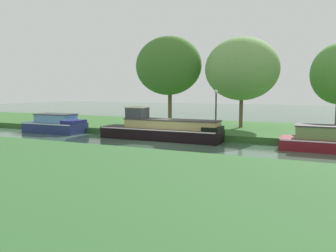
% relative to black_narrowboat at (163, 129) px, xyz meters
% --- Properties ---
extents(ground_plane, '(120.00, 120.00, 0.00)m').
position_rel_black_narrowboat_xyz_m(ground_plane, '(0.49, -1.20, -0.66)').
color(ground_plane, '#3D5A46').
extents(riverbank_far, '(72.00, 10.00, 0.40)m').
position_rel_black_narrowboat_xyz_m(riverbank_far, '(0.49, 5.80, -0.46)').
color(riverbank_far, '#325F29').
rests_on(riverbank_far, ground_plane).
extents(riverbank_near, '(72.00, 10.00, 0.40)m').
position_rel_black_narrowboat_xyz_m(riverbank_near, '(0.49, -10.20, -0.46)').
color(riverbank_near, '#305E2E').
rests_on(riverbank_near, ground_plane).
extents(black_narrowboat, '(8.00, 1.77, 2.07)m').
position_rel_black_narrowboat_xyz_m(black_narrowboat, '(0.00, 0.00, 0.00)').
color(black_narrowboat, black).
rests_on(black_narrowboat, ground_plane).
extents(navy_cruiser, '(4.66, 2.02, 1.41)m').
position_rel_black_narrowboat_xyz_m(navy_cruiser, '(-8.82, -0.00, -0.06)').
color(navy_cruiser, navy).
rests_on(navy_cruiser, ground_plane).
extents(willow_tree_left, '(5.58, 3.37, 7.04)m').
position_rel_black_narrowboat_xyz_m(willow_tree_left, '(-2.16, 5.57, 4.43)').
color(willow_tree_left, brown).
rests_on(willow_tree_left, riverbank_far).
extents(willow_tree_centre, '(5.40, 4.71, 6.58)m').
position_rel_black_narrowboat_xyz_m(willow_tree_centre, '(3.75, 5.60, 4.03)').
color(willow_tree_centre, brown).
rests_on(willow_tree_centre, riverbank_far).
extents(lamp_post, '(0.24, 0.24, 2.78)m').
position_rel_black_narrowboat_xyz_m(lamp_post, '(2.83, 2.24, 1.50)').
color(lamp_post, '#333338').
rests_on(lamp_post, riverbank_far).
extents(mooring_post_near, '(0.17, 0.17, 0.52)m').
position_rel_black_narrowboat_xyz_m(mooring_post_near, '(-7.87, 1.18, -0.00)').
color(mooring_post_near, '#4A3D29').
rests_on(mooring_post_near, riverbank_far).
extents(mooring_post_far, '(0.14, 0.14, 0.62)m').
position_rel_black_narrowboat_xyz_m(mooring_post_far, '(-0.33, 1.18, 0.05)').
color(mooring_post_far, '#4D3126').
rests_on(mooring_post_far, riverbank_far).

